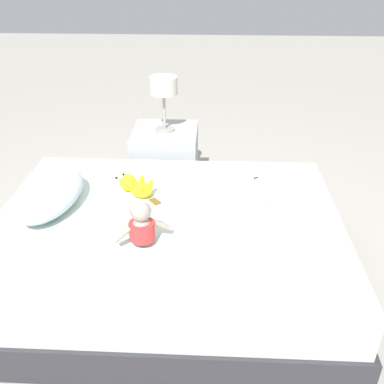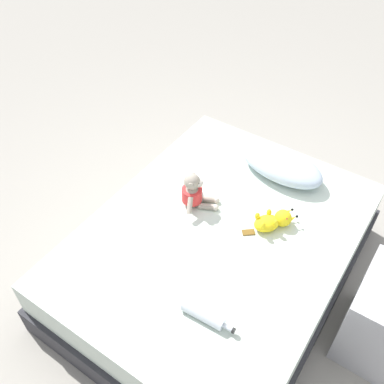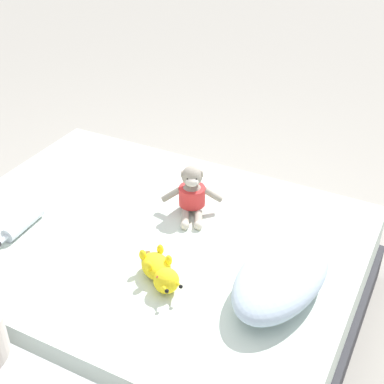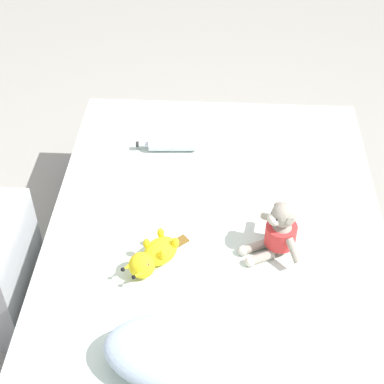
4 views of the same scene
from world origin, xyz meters
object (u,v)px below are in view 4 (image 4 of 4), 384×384
bed (215,264)px  plush_yellow_creature (153,257)px  pillow (190,355)px  plush_monkey (279,232)px  glass_bottle (171,144)px

bed → plush_yellow_creature: (0.24, 0.21, 0.27)m
bed → plush_yellow_creature: 0.42m
bed → pillow: size_ratio=3.14×
plush_yellow_creature → plush_monkey: bearing=-167.3°
plush_monkey → glass_bottle: 0.77m
plush_yellow_creature → bed: bearing=-138.8°
plush_monkey → plush_yellow_creature: bearing=12.7°
pillow → plush_monkey: plush_monkey is taller
glass_bottle → pillow: bearing=97.7°
pillow → plush_yellow_creature: 0.47m
pillow → plush_monkey: size_ratio=2.22×
plush_yellow_creature → glass_bottle: bearing=-90.9°
pillow → plush_monkey: (-0.31, -0.54, 0.02)m
glass_bottle → plush_monkey: bearing=127.7°
plush_yellow_creature → glass_bottle: size_ratio=1.03×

